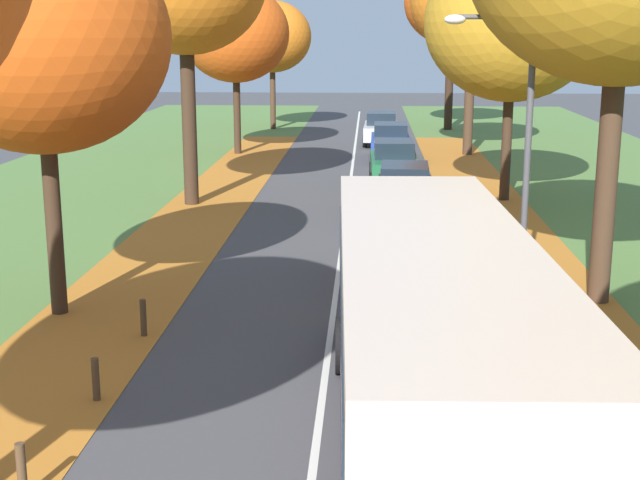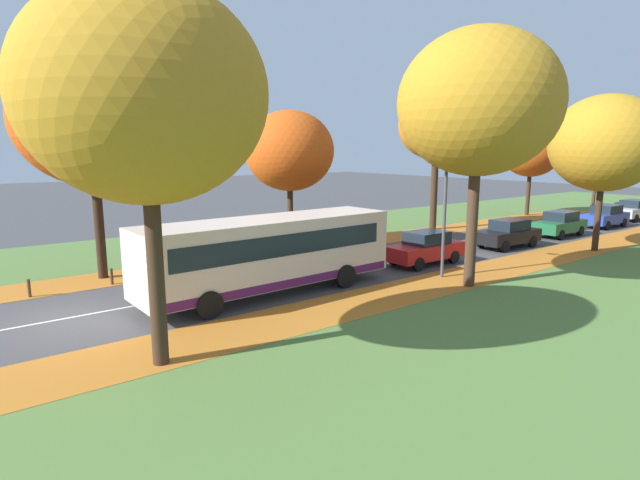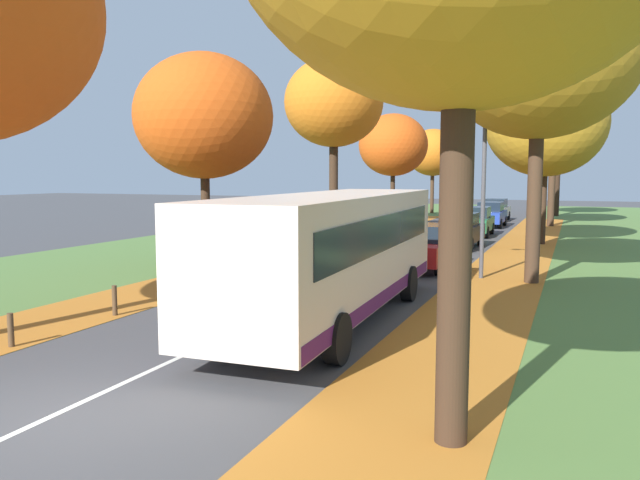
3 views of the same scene
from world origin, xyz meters
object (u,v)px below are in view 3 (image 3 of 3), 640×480
object	(u,v)px
tree_right_mid	(546,123)
car_black_following	(459,230)
tree_left_distant	(433,153)
tree_right_near	(540,46)
car_red_lead	(425,247)
tree_left_far	(393,145)
tree_left_near	(204,116)
bollard_sixth	(238,267)
bollard_fourth	(115,301)
bus	(333,249)
tree_left_mid	(334,103)
bollard_fifth	(186,282)
tree_right_far	(554,118)
car_silver_trailing	(495,210)
car_green_third_in_line	(475,221)
bollard_third	(11,330)
streetlamp_right	(474,165)
tree_right_distant	(559,127)
car_blue_fourth_in_line	(490,214)

from	to	relation	value
tree_right_mid	car_black_following	distance (m)	6.89
tree_left_distant	car_black_following	size ratio (longest dim) A/B	1.73
tree_right_near	car_red_lead	xyz separation A→B (m)	(-3.81, 1.61, -6.53)
tree_left_far	car_black_following	bearing A→B (deg)	-63.04
tree_left_near	bollard_sixth	world-z (taller)	tree_left_near
tree_right_near	bollard_fourth	xyz separation A→B (m)	(-9.11, -8.76, -6.97)
tree_left_far	tree_right_mid	size ratio (longest dim) A/B	0.91
tree_left_far	bus	size ratio (longest dim) A/B	0.74
tree_left_mid	bollard_sixth	world-z (taller)	tree_left_mid
tree_left_far	bollard_fifth	world-z (taller)	tree_left_far
tree_left_near	tree_left_distant	distance (m)	35.37
tree_left_distant	car_red_lead	size ratio (longest dim) A/B	1.75
tree_left_distant	tree_right_near	world-z (taller)	tree_right_near
tree_right_far	bus	world-z (taller)	tree_right_far
car_silver_trailing	tree_left_mid	bearing A→B (deg)	-111.44
tree_left_near	car_green_third_in_line	size ratio (longest dim) A/B	1.83
bus	tree_left_distant	bearing A→B (deg)	99.07
bollard_third	streetlamp_right	distance (m)	14.41
tree_right_near	car_black_following	xyz separation A→B (m)	(-3.80, 8.71, -6.53)
tree_left_mid	bollard_third	xyz separation A→B (m)	(1.66, -22.19, -6.82)
bollard_sixth	car_silver_trailing	world-z (taller)	car_silver_trailing
tree_left_distant	car_green_third_in_line	size ratio (longest dim) A/B	1.74
tree_left_distant	tree_right_mid	world-z (taller)	tree_right_mid
tree_left_far	streetlamp_right	xyz separation A→B (m)	(9.14, -22.76, -1.77)
bollard_fourth	tree_left_near	bearing A→B (deg)	105.82
tree_left_distant	car_green_third_in_line	xyz separation A→B (m)	(6.59, -19.09, -4.49)
tree_right_distant	car_green_third_in_line	distance (m)	20.63
bollard_fourth	bollard_fifth	distance (m)	3.02
tree_left_distant	tree_right_near	distance (m)	35.61
bus	car_blue_fourth_in_line	world-z (taller)	bus
bollard_third	car_red_lead	size ratio (longest dim) A/B	0.16
tree_left_distant	bus	xyz separation A→B (m)	(6.56, -41.14, -3.60)
tree_right_far	bollard_fourth	bearing A→B (deg)	-105.37
tree_left_mid	car_green_third_in_line	world-z (taller)	tree_left_mid
tree_left_mid	bollard_sixth	distance (m)	14.89
bollard_fourth	car_green_third_in_line	xyz separation A→B (m)	(5.14, 23.62, 0.44)
bollard_third	car_green_third_in_line	size ratio (longest dim) A/B	0.16
tree_left_near	bollard_fifth	xyz separation A→B (m)	(2.08, -4.33, -5.14)
tree_right_near	streetlamp_right	bearing A→B (deg)	172.96
tree_left_far	car_red_lead	xyz separation A→B (m)	(7.27, -21.39, -4.69)
bollard_fourth	bollard_fifth	xyz separation A→B (m)	(-0.00, 3.02, -0.02)
bollard_fourth	bollard_fifth	size ratio (longest dim) A/B	1.07
car_blue_fourth_in_line	car_silver_trailing	size ratio (longest dim) A/B	0.99
streetlamp_right	bollard_fourth	bearing A→B (deg)	-128.56
tree_left_far	bollard_fourth	size ratio (longest dim) A/B	10.35
tree_right_far	car_green_third_in_line	size ratio (longest dim) A/B	2.28
bollard_third	car_red_lead	bearing A→B (deg)	68.33
tree_right_distant	bollard_third	bearing A→B (deg)	-100.88
tree_right_near	bus	size ratio (longest dim) A/B	0.97
car_red_lead	car_blue_fourth_in_line	size ratio (longest dim) A/B	1.00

